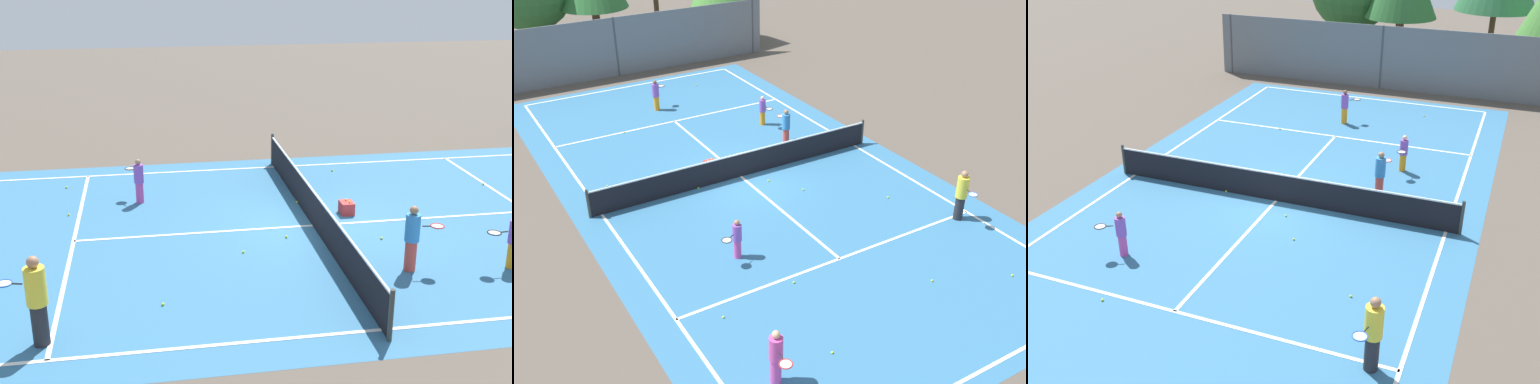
# 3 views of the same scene
# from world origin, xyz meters

# --- Properties ---
(ground_plane) EXTENTS (80.00, 80.00, 0.00)m
(ground_plane) POSITION_xyz_m (0.00, 0.00, 0.00)
(ground_plane) COLOR brown
(court_surface) EXTENTS (13.00, 25.00, 0.01)m
(court_surface) POSITION_xyz_m (0.00, 0.00, 0.00)
(court_surface) COLOR teal
(court_surface) RESTS_ON ground_plane
(tennis_net) EXTENTS (11.90, 0.10, 1.10)m
(tennis_net) POSITION_xyz_m (0.00, 0.00, 0.51)
(tennis_net) COLOR #333833
(tennis_net) RESTS_ON ground_plane
(player_1) EXTENTS (0.53, 0.98, 1.84)m
(player_1) POSITION_xyz_m (4.90, -6.56, 0.95)
(player_1) COLOR #232328
(player_1) RESTS_ON ground_plane
(player_2) EXTENTS (0.85, 0.62, 1.36)m
(player_2) POSITION_xyz_m (-2.68, -4.69, 0.70)
(player_2) COLOR #D14799
(player_2) RESTS_ON ground_plane
(player_5) EXTENTS (0.44, 0.92, 1.61)m
(player_5) POSITION_xyz_m (3.05, 1.57, 0.83)
(player_5) COLOR #E54C3F
(player_5) RESTS_ON ground_plane
(ball_crate) EXTENTS (0.47, 0.37, 0.43)m
(ball_crate) POSITION_xyz_m (-0.73, 1.17, 0.18)
(ball_crate) COLOR red
(ball_crate) RESTS_ON ground_plane
(tennis_ball_1) EXTENTS (0.07, 0.07, 0.07)m
(tennis_ball_1) POSITION_xyz_m (-4.37, -7.00, 0.03)
(tennis_ball_1) COLOR #CCE533
(tennis_ball_1) RESTS_ON ground_plane
(tennis_ball_4) EXTENTS (0.07, 0.07, 0.07)m
(tennis_ball_4) POSITION_xyz_m (-1.89, -6.70, 0.03)
(tennis_ball_4) COLOR #CCE533
(tennis_ball_4) RESTS_ON ground_plane
(tennis_ball_5) EXTENTS (0.07, 0.07, 0.07)m
(tennis_ball_5) POSITION_xyz_m (3.79, -4.24, 0.03)
(tennis_ball_5) COLOR #CCE533
(tennis_ball_5) RESTS_ON ground_plane
(tennis_ball_6) EXTENTS (0.07, 0.07, 0.07)m
(tennis_ball_6) POSITION_xyz_m (1.22, 1.53, 0.03)
(tennis_ball_6) COLOR #CCE533
(tennis_ball_6) RESTS_ON ground_plane
(tennis_ball_7) EXTENTS (0.07, 0.07, 0.07)m
(tennis_ball_7) POSITION_xyz_m (-2.46, 6.31, 0.03)
(tennis_ball_7) COLOR #CCE533
(tennis_ball_7) RESTS_ON ground_plane
(tennis_ball_8) EXTENTS (0.07, 0.07, 0.07)m
(tennis_ball_8) POSITION_xyz_m (-1.82, -0.04, 0.03)
(tennis_ball_8) COLOR #CCE533
(tennis_ball_8) RESTS_ON ground_plane
(tennis_ball_9) EXTENTS (0.07, 0.07, 0.07)m
(tennis_ball_9) POSITION_xyz_m (-4.69, 1.87, 0.03)
(tennis_ball_9) COLOR #CCE533
(tennis_ball_9) RESTS_ON ground_plane
(tennis_ball_10) EXTENTS (0.07, 0.07, 0.07)m
(tennis_ball_10) POSITION_xyz_m (0.71, -0.90, 0.03)
(tennis_ball_10) COLOR #CCE533
(tennis_ball_10) RESTS_ON ground_plane
(tennis_ball_12) EXTENTS (0.07, 0.07, 0.07)m
(tennis_ball_12) POSITION_xyz_m (2.60, 0.27, 0.03)
(tennis_ball_12) COLOR #CCE533
(tennis_ball_12) RESTS_ON ground_plane
(tennis_ball_13) EXTENTS (0.07, 0.07, 0.07)m
(tennis_ball_13) POSITION_xyz_m (1.46, -2.16, 0.03)
(tennis_ball_13) COLOR #CCE533
(tennis_ball_13) RESTS_ON ground_plane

